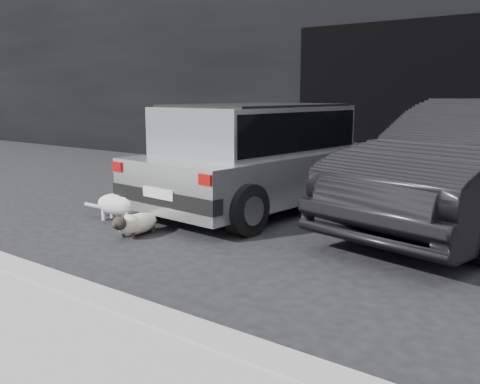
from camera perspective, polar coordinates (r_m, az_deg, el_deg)
The scene contains 7 objects.
ground at distance 6.47m, azimuth -4.33°, elevation -2.36°, with size 80.00×80.00×0.00m, color black.
building_facade at distance 11.22m, azimuth 21.39°, elevation 15.23°, with size 34.00×4.00×5.00m, color black.
garage_opening at distance 9.26m, azimuth 17.36°, elevation 9.18°, with size 4.00×0.10×2.60m, color black.
curb at distance 4.07m, azimuth -18.49°, elevation -9.81°, with size 18.00×0.25×0.12m, color gray.
silver_hatchback at distance 6.73m, azimuth 2.24°, elevation 4.32°, with size 1.96×3.65×1.31m.
cat_siamese at distance 5.56m, azimuth -11.18°, elevation -3.35°, with size 0.33×0.79×0.27m.
cat_white at distance 6.21m, azimuth -12.47°, elevation -1.24°, with size 0.86×0.39×0.41m.
Camera 1 is at (4.20, -4.70, 1.43)m, focal length 40.00 mm.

